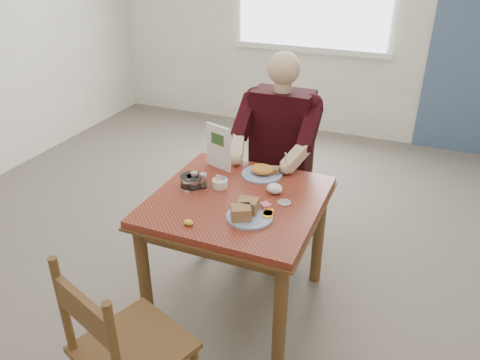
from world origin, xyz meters
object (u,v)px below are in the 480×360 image
at_px(chair_far, 280,179).
at_px(far_plate, 263,172).
at_px(diner, 278,140).
at_px(near_plate, 248,212).
at_px(table, 237,214).
at_px(chair_near, 124,352).

distance_m(chair_far, far_plate, 0.58).
xyz_separation_m(diner, near_plate, (0.13, -0.87, -0.03)).
bearing_deg(table, diner, 90.00).
height_order(diner, near_plate, diner).
bearing_deg(chair_near, chair_far, 86.06).
distance_m(table, chair_far, 0.81).
relative_size(chair_far, near_plate, 3.06).
bearing_deg(far_plate, table, -97.50).
height_order(table, chair_far, chair_far).
distance_m(chair_near, far_plate, 1.29).
bearing_deg(far_plate, near_plate, -79.26).
distance_m(chair_far, near_plate, 1.02).
relative_size(diner, far_plate, 4.77).
xyz_separation_m(table, near_plate, (0.13, -0.16, 0.14)).
bearing_deg(diner, table, -90.00).
bearing_deg(chair_far, diner, -89.99).
bearing_deg(table, near_plate, -52.11).
relative_size(chair_near, near_plate, 3.06).
bearing_deg(table, chair_far, 90.00).
bearing_deg(chair_near, diner, 85.85).
xyz_separation_m(table, far_plate, (0.04, 0.30, 0.14)).
bearing_deg(near_plate, far_plate, 100.74).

